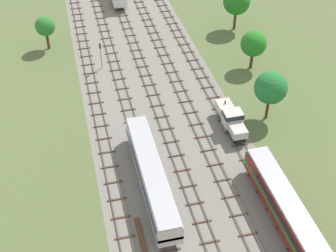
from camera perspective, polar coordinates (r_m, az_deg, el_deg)
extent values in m
plane|color=#5B6B3D|center=(83.68, -3.24, 7.39)|extent=(480.00, 480.00, 0.00)
cube|color=gray|center=(83.68, -3.24, 7.40)|extent=(22.57, 176.00, 0.01)
cube|color=#47382D|center=(83.52, -10.17, 6.91)|extent=(0.07, 126.00, 0.15)
cube|color=#47382D|center=(83.57, -9.19, 7.05)|extent=(0.07, 126.00, 0.15)
cube|color=brown|center=(55.22, -5.31, -13.42)|extent=(2.40, 0.22, 0.14)
cube|color=brown|center=(57.11, -5.82, -11.09)|extent=(2.40, 0.22, 0.14)
cube|color=brown|center=(59.09, -6.30, -8.92)|extent=(2.40, 0.22, 0.14)
cube|color=brown|center=(61.15, -6.74, -6.88)|extent=(2.40, 0.22, 0.14)
cube|color=brown|center=(63.29, -7.14, -4.99)|extent=(2.40, 0.22, 0.14)
cube|color=brown|center=(65.49, -7.52, -3.21)|extent=(2.40, 0.22, 0.14)
cube|color=brown|center=(67.76, -7.87, -1.56)|extent=(2.40, 0.22, 0.14)
cube|color=brown|center=(70.08, -8.20, -0.01)|extent=(2.40, 0.22, 0.14)
cube|color=brown|center=(72.45, -8.50, 1.43)|extent=(2.40, 0.22, 0.14)
cube|color=brown|center=(74.86, -8.79, 2.79)|extent=(2.40, 0.22, 0.14)
cube|color=brown|center=(77.32, -9.06, 4.06)|extent=(2.40, 0.22, 0.14)
cube|color=brown|center=(79.81, -9.31, 5.25)|extent=(2.40, 0.22, 0.14)
cube|color=brown|center=(82.34, -9.55, 6.36)|extent=(2.40, 0.22, 0.14)
cube|color=brown|center=(84.90, -9.78, 7.41)|extent=(2.40, 0.22, 0.14)
cube|color=brown|center=(87.49, -9.99, 8.40)|extent=(2.40, 0.22, 0.14)
cube|color=brown|center=(90.10, -10.19, 9.33)|extent=(2.40, 0.22, 0.14)
cube|color=brown|center=(92.73, -10.38, 10.21)|extent=(2.40, 0.22, 0.14)
cube|color=brown|center=(95.39, -10.57, 11.04)|extent=(2.40, 0.22, 0.14)
cube|color=brown|center=(98.07, -10.74, 11.82)|extent=(2.40, 0.22, 0.14)
cube|color=brown|center=(100.76, -10.90, 12.57)|extent=(2.40, 0.22, 0.14)
cube|color=brown|center=(103.47, -11.06, 13.27)|extent=(2.40, 0.22, 0.14)
cube|color=brown|center=(106.20, -11.21, 13.94)|extent=(2.40, 0.22, 0.14)
cube|color=brown|center=(108.94, -11.35, 14.57)|extent=(2.40, 0.22, 0.14)
cube|color=#47382D|center=(83.78, -7.00, 7.37)|extent=(0.07, 126.00, 0.15)
cube|color=#47382D|center=(83.92, -6.03, 7.50)|extent=(0.07, 126.00, 0.15)
cube|color=brown|center=(53.92, 0.28, -14.99)|extent=(2.40, 0.22, 0.14)
cube|color=brown|center=(55.69, -0.49, -12.57)|extent=(2.40, 0.22, 0.14)
cube|color=brown|center=(57.56, -1.19, -10.30)|extent=(2.40, 0.22, 0.14)
cube|color=brown|center=(59.52, -1.85, -8.17)|extent=(2.40, 0.22, 0.14)
cube|color=brown|center=(61.57, -2.45, -6.18)|extent=(2.40, 0.22, 0.14)
cube|color=brown|center=(63.69, -3.01, -4.33)|extent=(2.40, 0.22, 0.14)
cube|color=brown|center=(65.88, -3.53, -2.59)|extent=(2.40, 0.22, 0.14)
cube|color=brown|center=(68.13, -4.01, -0.97)|extent=(2.40, 0.22, 0.14)
cube|color=brown|center=(70.44, -4.47, 0.55)|extent=(2.40, 0.22, 0.14)
cube|color=brown|center=(72.80, -4.89, 1.97)|extent=(2.40, 0.22, 0.14)
cube|color=brown|center=(75.21, -5.29, 3.31)|extent=(2.40, 0.22, 0.14)
cube|color=brown|center=(77.65, -5.66, 4.55)|extent=(2.40, 0.22, 0.14)
cube|color=brown|center=(80.13, -6.01, 5.72)|extent=(2.40, 0.22, 0.14)
cube|color=brown|center=(82.65, -6.35, 6.82)|extent=(2.40, 0.22, 0.14)
cube|color=brown|center=(85.20, -6.66, 7.86)|extent=(2.40, 0.22, 0.14)
cube|color=brown|center=(87.78, -6.96, 8.83)|extent=(2.40, 0.22, 0.14)
cube|color=brown|center=(90.38, -7.24, 9.75)|extent=(2.40, 0.22, 0.14)
cube|color=brown|center=(93.01, -7.51, 10.62)|extent=(2.40, 0.22, 0.14)
cube|color=brown|center=(95.66, -7.76, 11.43)|extent=(2.40, 0.22, 0.14)
cube|color=brown|center=(98.33, -8.00, 12.21)|extent=(2.40, 0.22, 0.14)
cube|color=brown|center=(101.02, -8.23, 12.94)|extent=(2.40, 0.22, 0.14)
cube|color=brown|center=(103.72, -8.45, 13.63)|extent=(2.40, 0.22, 0.14)
cube|color=brown|center=(106.44, -8.66, 14.29)|extent=(2.40, 0.22, 0.14)
cube|color=brown|center=(109.18, -8.86, 14.92)|extent=(2.40, 0.22, 0.14)
cube|color=#47382D|center=(84.31, -3.86, 7.80)|extent=(0.07, 126.00, 0.15)
cube|color=#47382D|center=(84.52, -2.89, 7.92)|extent=(0.07, 126.00, 0.15)
cube|color=brown|center=(54.79, 5.14, -13.99)|extent=(2.40, 0.22, 0.14)
cube|color=brown|center=(56.53, 4.19, -11.66)|extent=(2.40, 0.22, 0.14)
cube|color=brown|center=(58.37, 3.31, -9.46)|extent=(2.40, 0.22, 0.14)
cube|color=brown|center=(60.31, 2.50, -7.40)|extent=(2.40, 0.22, 0.14)
cube|color=brown|center=(62.33, 1.75, -5.46)|extent=(2.40, 0.22, 0.14)
cube|color=brown|center=(64.43, 1.05, -3.66)|extent=(2.40, 0.22, 0.14)
cube|color=brown|center=(66.59, 0.39, -1.96)|extent=(2.40, 0.22, 0.14)
cube|color=brown|center=(68.82, -0.22, -0.38)|extent=(2.40, 0.22, 0.14)
cube|color=brown|center=(71.11, -0.79, 1.11)|extent=(2.40, 0.22, 0.14)
cube|color=brown|center=(73.45, -1.32, 2.50)|extent=(2.40, 0.22, 0.14)
cube|color=brown|center=(75.83, -1.83, 3.81)|extent=(2.40, 0.22, 0.14)
cube|color=brown|center=(78.26, -2.30, 5.03)|extent=(2.40, 0.22, 0.14)
cube|color=brown|center=(80.72, -2.75, 6.18)|extent=(2.40, 0.22, 0.14)
cube|color=brown|center=(83.22, -3.17, 7.26)|extent=(2.40, 0.22, 0.14)
cube|color=brown|center=(85.75, -3.57, 8.28)|extent=(2.40, 0.22, 0.14)
cube|color=brown|center=(88.32, -3.95, 9.24)|extent=(2.40, 0.22, 0.14)
cube|color=brown|center=(90.90, -4.31, 10.14)|extent=(2.40, 0.22, 0.14)
cube|color=brown|center=(93.52, -4.65, 10.99)|extent=(2.40, 0.22, 0.14)
cube|color=brown|center=(96.15, -4.97, 11.80)|extent=(2.40, 0.22, 0.14)
cube|color=brown|center=(98.81, -5.28, 12.56)|extent=(2.40, 0.22, 0.14)
cube|color=brown|center=(101.48, -5.57, 13.28)|extent=(2.40, 0.22, 0.14)
cube|color=brown|center=(104.18, -5.85, 13.97)|extent=(2.40, 0.22, 0.14)
cube|color=brown|center=(106.89, -6.12, 14.62)|extent=(2.40, 0.22, 0.14)
cube|color=#47382D|center=(85.08, -0.76, 8.20)|extent=(0.07, 126.00, 0.15)
cube|color=#47382D|center=(85.37, 0.19, 8.32)|extent=(0.07, 126.00, 0.15)
cube|color=brown|center=(56.03, 9.77, -12.95)|extent=(2.40, 0.22, 0.14)
cube|color=brown|center=(57.73, 8.67, -10.70)|extent=(2.40, 0.22, 0.14)
cube|color=brown|center=(59.54, 7.65, -8.59)|extent=(2.40, 0.22, 0.14)
cube|color=brown|center=(61.44, 6.70, -6.61)|extent=(2.40, 0.22, 0.14)
cube|color=brown|center=(63.42, 5.81, -4.74)|extent=(2.40, 0.22, 0.14)
cube|color=brown|center=(65.49, 4.98, -2.99)|extent=(2.40, 0.22, 0.14)
cube|color=brown|center=(67.62, 4.21, -1.34)|extent=(2.40, 0.22, 0.14)
cube|color=brown|center=(69.82, 3.49, 0.20)|extent=(2.40, 0.22, 0.14)
cube|color=brown|center=(72.07, 2.81, 1.65)|extent=(2.40, 0.22, 0.14)
cube|color=brown|center=(74.38, 2.17, 3.01)|extent=(2.40, 0.22, 0.14)
cube|color=brown|center=(76.73, 1.57, 4.28)|extent=(2.40, 0.22, 0.14)
cube|color=brown|center=(79.13, 1.00, 5.48)|extent=(2.40, 0.22, 0.14)
cube|color=brown|center=(81.57, 0.47, 6.61)|extent=(2.40, 0.22, 0.14)
cube|color=brown|center=(84.04, -0.04, 7.67)|extent=(2.40, 0.22, 0.14)
cube|color=brown|center=(86.55, -0.52, 8.67)|extent=(2.40, 0.22, 0.14)
cube|color=brown|center=(89.09, -0.97, 9.61)|extent=(2.40, 0.22, 0.14)
cube|color=brown|center=(91.66, -1.41, 10.50)|extent=(2.40, 0.22, 0.14)
cube|color=brown|center=(94.25, -1.82, 11.34)|extent=(2.40, 0.22, 0.14)
cube|color=brown|center=(96.86, -2.21, 12.13)|extent=(2.40, 0.22, 0.14)
cube|color=brown|center=(99.50, -2.58, 12.88)|extent=(2.40, 0.22, 0.14)
cube|color=brown|center=(102.16, -2.93, 13.59)|extent=(2.40, 0.22, 0.14)
cube|color=brown|center=(104.84, -3.27, 14.27)|extent=(2.40, 0.22, 0.14)
cube|color=brown|center=(107.53, -3.59, 14.91)|extent=(2.40, 0.22, 0.14)
cube|color=#47382D|center=(86.10, 2.29, 8.57)|extent=(0.07, 126.00, 0.15)
cube|color=#47382D|center=(86.46, 3.21, 8.68)|extent=(0.07, 126.00, 0.15)
cube|color=brown|center=(56.07, 15.46, -14.12)|extent=(2.40, 0.22, 0.14)
cube|color=brown|center=(57.62, 14.14, -11.87)|extent=(2.40, 0.22, 0.14)
cube|color=brown|center=(59.28, 12.92, -9.74)|extent=(2.40, 0.22, 0.14)
cube|color=brown|center=(61.04, 11.77, -7.72)|extent=(2.40, 0.22, 0.14)
cube|color=brown|center=(62.89, 10.71, -5.81)|extent=(2.40, 0.22, 0.14)
cube|color=brown|center=(64.83, 9.71, -4.02)|extent=(2.40, 0.22, 0.14)
cube|color=brown|center=(66.85, 8.77, -2.33)|extent=(2.40, 0.22, 0.14)
cube|color=brown|center=(68.94, 7.90, -0.74)|extent=(2.40, 0.22, 0.14)
cube|color=brown|center=(71.10, 7.07, 0.76)|extent=(2.40, 0.22, 0.14)
cube|color=brown|center=(73.31, 6.30, 2.17)|extent=(2.40, 0.22, 0.14)
cube|color=brown|center=(75.58, 5.57, 3.49)|extent=(2.40, 0.22, 0.14)
cube|color=brown|center=(77.90, 4.88, 4.73)|extent=(2.40, 0.22, 0.14)
cube|color=brown|center=(80.26, 4.23, 5.90)|extent=(2.40, 0.22, 0.14)
cube|color=brown|center=(82.67, 3.61, 7.01)|extent=(2.40, 0.22, 0.14)
cube|color=brown|center=(85.11, 3.03, 8.05)|extent=(2.40, 0.22, 0.14)
cube|color=brown|center=(87.59, 2.47, 9.03)|extent=(2.40, 0.22, 0.14)
cube|color=brown|center=(90.10, 1.95, 9.95)|extent=(2.40, 0.22, 0.14)
cube|color=brown|center=(92.64, 1.45, 10.82)|extent=(2.40, 0.22, 0.14)
cube|color=brown|center=(95.20, 0.97, 11.65)|extent=(2.40, 0.22, 0.14)
cube|color=brown|center=(97.79, 0.52, 12.43)|extent=(2.40, 0.22, 0.14)
cube|color=brown|center=(100.41, 0.08, 13.17)|extent=(2.40, 0.22, 0.14)
cube|color=brown|center=(103.04, -0.33, 13.87)|extent=(2.40, 0.22, 0.14)
cube|color=brown|center=(105.69, -0.72, 14.54)|extent=(2.40, 0.22, 0.14)
cube|color=brown|center=(108.36, -1.10, 15.17)|extent=(2.40, 0.22, 0.14)
cube|color=maroon|center=(55.71, 14.63, -10.52)|extent=(2.90, 20.00, 2.60)
cube|color=#198C3F|center=(55.91, 14.59, -10.70)|extent=(2.96, 20.00, 0.44)
cube|color=black|center=(54.69, 15.20, -10.83)|extent=(2.96, 16.80, 0.70)
cube|color=#B7B7BC|center=(54.63, 14.88, -9.51)|extent=(2.67, 20.00, 0.36)
cube|color=#198C3F|center=(62.02, 10.60, -3.73)|extent=(2.67, 0.50, 2.34)
cylinder|color=black|center=(60.23, 11.28, -7.54)|extent=(0.13, 0.84, 0.84)
cylinder|color=black|center=(60.75, 12.53, -7.27)|extent=(0.13, 0.84, 0.84)
cylinder|color=black|center=(61.34, 10.64, -6.37)|extent=(0.13, 0.84, 0.84)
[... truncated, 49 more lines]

